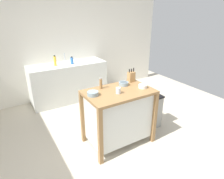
% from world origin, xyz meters
% --- Properties ---
extents(ground_plane, '(6.69, 6.69, 0.00)m').
position_xyz_m(ground_plane, '(0.00, 0.00, 0.00)').
color(ground_plane, '#BCB29E').
rests_on(ground_plane, ground).
extents(wall_back, '(5.69, 0.10, 2.60)m').
position_xyz_m(wall_back, '(0.00, 2.48, 1.30)').
color(wall_back, silver).
rests_on(wall_back, ground).
extents(kitchen_island, '(1.05, 0.67, 0.92)m').
position_xyz_m(kitchen_island, '(0.20, 0.15, 0.51)').
color(kitchen_island, olive).
rests_on(kitchen_island, ground).
extents(knife_block, '(0.11, 0.09, 0.23)m').
position_xyz_m(knife_block, '(0.60, 0.38, 1.01)').
color(knife_block, '#AD7F4C').
rests_on(knife_block, kitchen_island).
extents(bowl_ceramic_wide, '(0.16, 0.16, 0.05)m').
position_xyz_m(bowl_ceramic_wide, '(0.40, 0.31, 0.95)').
color(bowl_ceramic_wide, gray).
rests_on(bowl_ceramic_wide, kitchen_island).
extents(bowl_ceramic_small, '(0.14, 0.14, 0.05)m').
position_xyz_m(bowl_ceramic_small, '(0.59, 0.06, 0.95)').
color(bowl_ceramic_small, silver).
rests_on(bowl_ceramic_small, kitchen_island).
extents(bowl_stoneware_deep, '(0.16, 0.16, 0.06)m').
position_xyz_m(bowl_stoneware_deep, '(-0.21, 0.20, 0.95)').
color(bowl_stoneware_deep, gray).
rests_on(bowl_stoneware_deep, kitchen_island).
extents(drinking_cup, '(0.07, 0.07, 0.09)m').
position_xyz_m(drinking_cup, '(0.14, 0.07, 0.97)').
color(drinking_cup, silver).
rests_on(drinking_cup, kitchen_island).
extents(pepper_grinder, '(0.04, 0.04, 0.18)m').
position_xyz_m(pepper_grinder, '(0.01, 0.37, 1.01)').
color(pepper_grinder, olive).
rests_on(pepper_grinder, kitchen_island).
extents(trash_bin, '(0.36, 0.28, 0.63)m').
position_xyz_m(trash_bin, '(0.96, 0.22, 0.32)').
color(trash_bin, gray).
rests_on(trash_bin, ground).
extents(sink_counter, '(1.76, 0.60, 0.91)m').
position_xyz_m(sink_counter, '(0.07, 2.13, 0.45)').
color(sink_counter, silver).
rests_on(sink_counter, ground).
extents(sink_faucet, '(0.02, 0.02, 0.22)m').
position_xyz_m(sink_faucet, '(0.07, 2.27, 1.02)').
color(sink_faucet, '#B7BCC1').
rests_on(sink_faucet, sink_counter).
extents(bottle_hand_soap, '(0.07, 0.07, 0.17)m').
position_xyz_m(bottle_hand_soap, '(0.17, 2.05, 0.98)').
color(bottle_hand_soap, blue).
rests_on(bottle_hand_soap, sink_counter).
extents(bottle_spray_cleaner, '(0.06, 0.06, 0.23)m').
position_xyz_m(bottle_spray_cleaner, '(-0.20, 2.10, 1.02)').
color(bottle_spray_cleaner, yellow).
rests_on(bottle_spray_cleaner, sink_counter).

